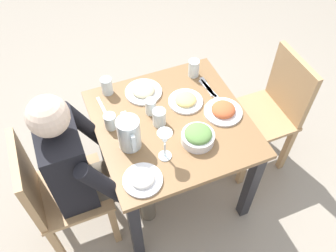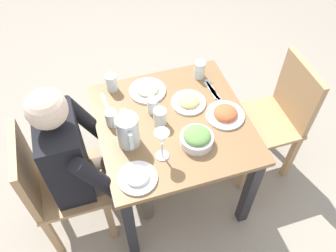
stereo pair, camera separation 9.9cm
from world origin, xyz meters
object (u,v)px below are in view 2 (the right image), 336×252
object	(u,v)px
chair_near	(53,184)
water_glass_near_left	(112,83)
dining_table	(173,135)
water_glass_by_pitcher	(111,118)
water_glass_far_right	(153,106)
diner_near	(85,160)
plate_yoghurt	(137,177)
wine_glass	(162,139)
plate_fries	(189,101)
chair_far	(277,115)
water_pitcher	(128,131)
salad_bowl	(197,138)
water_glass_center	(200,70)
plate_rice_curry	(225,114)
water_glass_near_right	(160,117)
plate_beans	(147,90)

from	to	relation	value
chair_near	water_glass_near_left	size ratio (longest dim) A/B	8.26
dining_table	chair_near	size ratio (longest dim) A/B	0.96
water_glass_by_pitcher	water_glass_far_right	xyz separation A→B (m)	(-0.02, 0.24, 0.00)
diner_near	plate_yoghurt	bearing A→B (deg)	44.89
water_glass_near_left	wine_glass	distance (m)	0.59
plate_fries	diner_near	bearing A→B (deg)	-75.00
chair_far	water_pitcher	xyz separation A→B (m)	(0.09, -0.99, 0.30)
salad_bowl	dining_table	bearing A→B (deg)	-157.41
diner_near	water_glass_center	xyz separation A→B (m)	(-0.37, 0.78, 0.12)
salad_bowl	water_glass_near_left	distance (m)	0.64
water_glass_center	plate_rice_curry	bearing A→B (deg)	4.01
salad_bowl	water_glass_near_right	size ratio (longest dim) A/B	1.74
chair_far	wine_glass	size ratio (longest dim) A/B	4.50
diner_near	plate_yoghurt	xyz separation A→B (m)	(0.23, 0.23, 0.08)
wine_glass	plate_fries	bearing A→B (deg)	140.79
water_pitcher	plate_fries	bearing A→B (deg)	113.67
wine_glass	water_glass_near_left	bearing A→B (deg)	-165.40
water_glass_near_right	chair_far	bearing A→B (deg)	90.46
water_glass_far_right	diner_near	bearing A→B (deg)	-67.82
chair_far	water_glass_near_left	world-z (taller)	chair_far
plate_rice_curry	water_glass_near_left	bearing A→B (deg)	-125.60
plate_beans	water_glass_far_right	world-z (taller)	water_glass_far_right
water_glass_near_right	wine_glass	bearing A→B (deg)	-13.70
chair_near	wine_glass	distance (m)	0.70
wine_glass	water_glass_near_right	bearing A→B (deg)	166.30
chair_far	salad_bowl	world-z (taller)	chair_far
salad_bowl	water_glass_center	size ratio (longest dim) A/B	1.59
diner_near	water_pitcher	size ratio (longest dim) A/B	6.19
salad_bowl	plate_rice_curry	distance (m)	0.26
water_glass_near_left	salad_bowl	bearing A→B (deg)	32.86
plate_beans	water_glass_far_right	xyz separation A→B (m)	(0.16, -0.01, 0.03)
plate_fries	water_glass_far_right	distance (m)	0.22
water_glass_center	wine_glass	bearing A→B (deg)	-37.76
water_glass_far_right	water_glass_near_left	bearing A→B (deg)	-143.11
plate_fries	water_pitcher	bearing A→B (deg)	-66.33
plate_rice_curry	plate_yoghurt	xyz separation A→B (m)	(0.25, -0.58, -0.00)
diner_near	plate_fries	bearing A→B (deg)	105.00
water_glass_by_pitcher	water_pitcher	bearing A→B (deg)	20.87
dining_table	plate_fries	xyz separation A→B (m)	(-0.11, 0.13, 0.14)
salad_bowl	diner_near	bearing A→B (deg)	-100.76
plate_fries	plate_yoghurt	xyz separation A→B (m)	(0.41, -0.41, 0.00)
water_pitcher	water_glass_by_pitcher	bearing A→B (deg)	-159.13
chair_far	water_pitcher	world-z (taller)	water_pitcher
chair_near	water_glass_center	bearing A→B (deg)	110.53
chair_near	plate_yoghurt	world-z (taller)	chair_near
plate_rice_curry	water_glass_by_pitcher	size ratio (longest dim) A/B	2.37
water_glass_far_right	water_glass_near_right	xyz separation A→B (m)	(0.10, 0.01, 0.00)
water_glass_near_left	water_pitcher	bearing A→B (deg)	0.51
dining_table	wine_glass	xyz separation A→B (m)	(0.21, -0.12, 0.27)
dining_table	water_glass_by_pitcher	size ratio (longest dim) A/B	9.10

